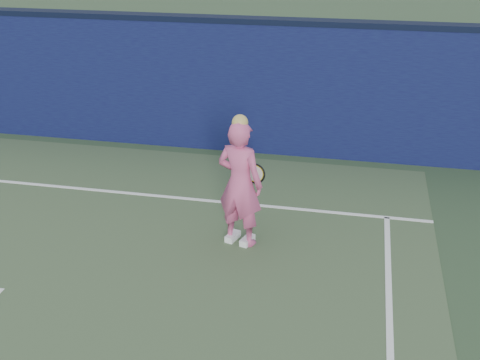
# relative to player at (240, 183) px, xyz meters

# --- Properties ---
(backstop_wall) EXTENTS (24.00, 0.40, 2.50)m
(backstop_wall) POSITION_rel_player_xyz_m (-2.70, 3.69, 0.32)
(backstop_wall) COLOR #0D0D39
(backstop_wall) RESTS_ON ground
(wall_cap) EXTENTS (24.00, 0.42, 0.10)m
(wall_cap) POSITION_rel_player_xyz_m (-2.70, 3.69, 1.62)
(wall_cap) COLOR black
(wall_cap) RESTS_ON backstop_wall
(player) EXTENTS (0.77, 0.61, 1.93)m
(player) POSITION_rel_player_xyz_m (0.00, 0.00, 0.00)
(player) COLOR #D05184
(player) RESTS_ON ground
(racket) EXTENTS (0.54, 0.27, 0.31)m
(racket) POSITION_rel_player_xyz_m (0.11, 0.40, -0.01)
(racket) COLOR black
(racket) RESTS_ON ground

